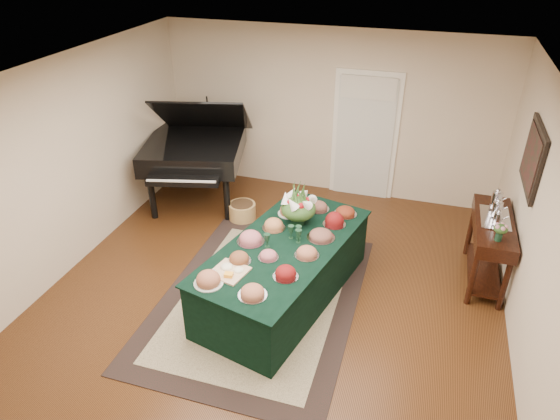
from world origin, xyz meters
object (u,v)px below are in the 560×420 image
(buffet_table, at_px, (284,271))
(mahogany_sideboard, at_px, (492,234))
(floral_centerpiece, at_px, (299,205))
(grand_piano, at_px, (195,149))

(buffet_table, distance_m, mahogany_sideboard, 2.60)
(buffet_table, distance_m, floral_centerpiece, 0.82)
(floral_centerpiece, xyz_separation_m, mahogany_sideboard, (2.33, 0.57, -0.34))
(buffet_table, bearing_deg, grand_piano, 136.67)
(floral_centerpiece, bearing_deg, mahogany_sideboard, 13.82)
(floral_centerpiece, height_order, grand_piano, grand_piano)
(grand_piano, height_order, mahogany_sideboard, grand_piano)
(floral_centerpiece, height_order, mahogany_sideboard, floral_centerpiece)
(floral_centerpiece, relative_size, mahogany_sideboard, 0.34)
(floral_centerpiece, distance_m, grand_piano, 2.55)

